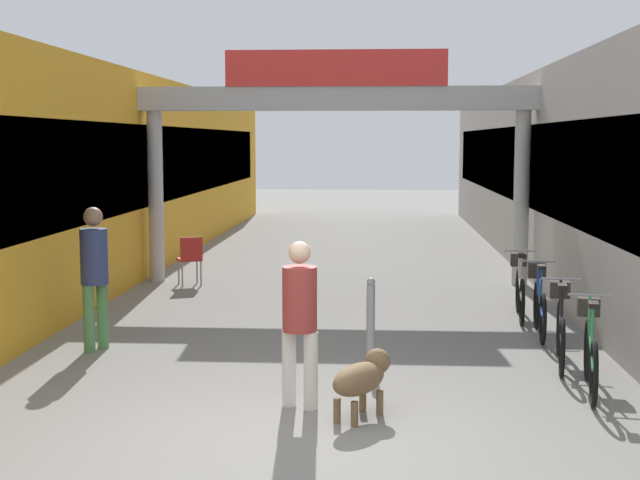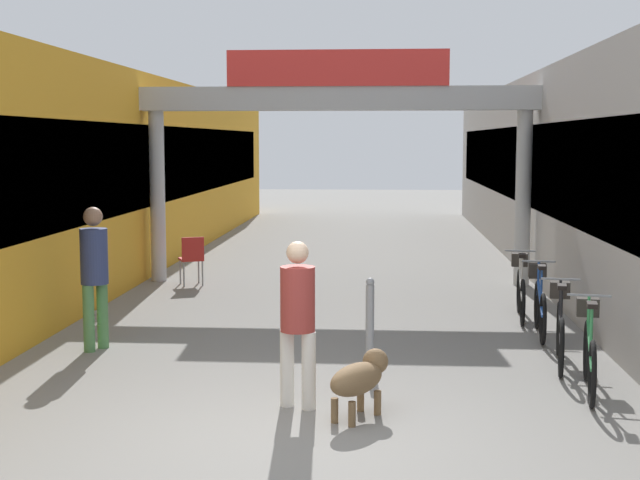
% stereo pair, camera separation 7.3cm
% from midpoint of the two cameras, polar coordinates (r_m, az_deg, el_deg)
% --- Properties ---
extents(ground_plane, '(80.00, 80.00, 0.00)m').
position_cam_midpoint_polar(ground_plane, '(8.05, -2.24, -12.58)').
color(ground_plane, gray).
extents(storefront_left, '(3.00, 26.00, 3.88)m').
position_cam_midpoint_polar(storefront_left, '(19.50, -13.90, 4.22)').
color(storefront_left, gold).
rests_on(storefront_left, ground_plane).
extents(storefront_right, '(3.00, 26.00, 3.88)m').
position_cam_midpoint_polar(storefront_right, '(19.07, 16.78, 4.09)').
color(storefront_right, '#9E9993').
rests_on(storefront_right, ground_plane).
extents(arcade_sign_gateway, '(7.40, 0.47, 4.22)m').
position_cam_midpoint_polar(arcade_sign_gateway, '(16.24, 0.92, 7.80)').
color(arcade_sign_gateway, '#B2B2B2').
rests_on(arcade_sign_gateway, ground_plane).
extents(pedestrian_with_dog, '(0.44, 0.44, 1.65)m').
position_cam_midpoint_polar(pedestrian_with_dog, '(8.69, -1.55, -4.73)').
color(pedestrian_with_dog, silver).
rests_on(pedestrian_with_dog, ground_plane).
extents(pedestrian_companion, '(0.46, 0.46, 1.80)m').
position_cam_midpoint_polar(pedestrian_companion, '(11.42, -14.42, -1.76)').
color(pedestrian_companion, '#4C7F47').
rests_on(pedestrian_companion, ground_plane).
extents(dog_on_leash, '(0.68, 0.85, 0.61)m').
position_cam_midpoint_polar(dog_on_leash, '(8.53, 2.50, -8.76)').
color(dog_on_leash, brown).
rests_on(dog_on_leash, ground_plane).
extents(bicycle_green_nearest, '(0.47, 1.67, 0.98)m').
position_cam_midpoint_polar(bicycle_green_nearest, '(9.81, 16.71, -6.72)').
color(bicycle_green_nearest, black).
rests_on(bicycle_green_nearest, ground_plane).
extents(bicycle_black_second, '(0.47, 1.67, 0.98)m').
position_cam_midpoint_polar(bicycle_black_second, '(10.87, 14.95, -5.40)').
color(bicycle_black_second, black).
rests_on(bicycle_black_second, ground_plane).
extents(bicycle_blue_third, '(0.46, 1.69, 0.98)m').
position_cam_midpoint_polar(bicycle_blue_third, '(12.41, 13.69, -3.91)').
color(bicycle_blue_third, black).
rests_on(bicycle_blue_third, ground_plane).
extents(bicycle_silver_farthest, '(0.46, 1.69, 0.98)m').
position_cam_midpoint_polar(bicycle_silver_farthest, '(13.54, 12.52, -3.03)').
color(bicycle_silver_farthest, black).
rests_on(bicycle_silver_farthest, ground_plane).
extents(bollard_post_metal, '(0.10, 0.10, 1.03)m').
position_cam_midpoint_polar(bollard_post_metal, '(10.46, 3.06, -5.17)').
color(bollard_post_metal, gray).
rests_on(bollard_post_metal, ground_plane).
extents(cafe_chair_red_nearer, '(0.53, 0.53, 0.89)m').
position_cam_midpoint_polar(cafe_chair_red_nearer, '(16.24, -8.42, -1.02)').
color(cafe_chair_red_nearer, gray).
rests_on(cafe_chair_red_nearer, ground_plane).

